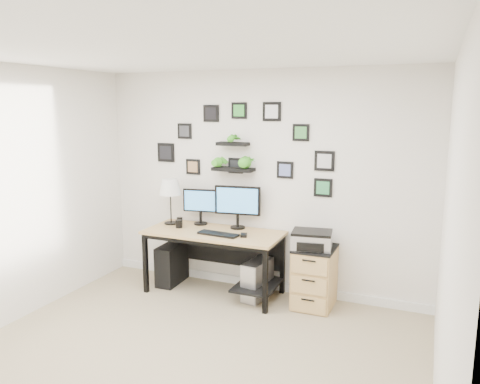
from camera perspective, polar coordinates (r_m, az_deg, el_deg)
The scene contains 14 objects.
room at distance 5.83m, azimuth 2.26°, elevation -11.06°, with size 4.00×4.00×4.00m.
desk at distance 5.51m, azimuth -2.73°, elevation -6.01°, with size 1.60×0.70×0.75m.
monitor_left at distance 5.73m, azimuth -4.86°, elevation -1.45°, with size 0.43×0.19×0.44m.
monitor_right at distance 5.51m, azimuth -0.31°, elevation -1.40°, with size 0.55×0.20×0.51m.
keyboard at distance 5.30m, azimuth -2.67°, elevation -5.14°, with size 0.47×0.15×0.02m, color black.
mouse at distance 5.23m, azimuth 0.46°, elevation -5.29°, with size 0.07×0.11×0.03m, color black.
table_lamp at distance 5.77m, azimuth -8.50°, elevation 0.47°, with size 0.27×0.27×0.56m.
mug at distance 5.65m, azimuth -7.46°, elevation -3.88°, with size 0.08×0.08×0.09m, color black.
pen_cup at distance 5.78m, azimuth -7.37°, elevation -3.54°, with size 0.07×0.07×0.09m, color black.
pc_tower_black at distance 5.96m, azimuth -8.30°, elevation -8.64°, with size 0.22×0.49×0.49m, color black.
pc_tower_grey at distance 5.46m, azimuth 2.11°, elevation -10.62°, with size 0.26×0.48×0.45m.
file_cabinet at distance 5.29m, azimuth 9.05°, elevation -10.17°, with size 0.43×0.53×0.67m.
printer at distance 5.12m, azimuth 8.75°, elevation -5.77°, with size 0.46×0.39×0.19m.
wall_decor at distance 5.49m, azimuth -0.28°, elevation 5.02°, with size 2.26×0.18×1.04m.
Camera 1 is at (1.89, -3.10, 2.19)m, focal length 35.00 mm.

